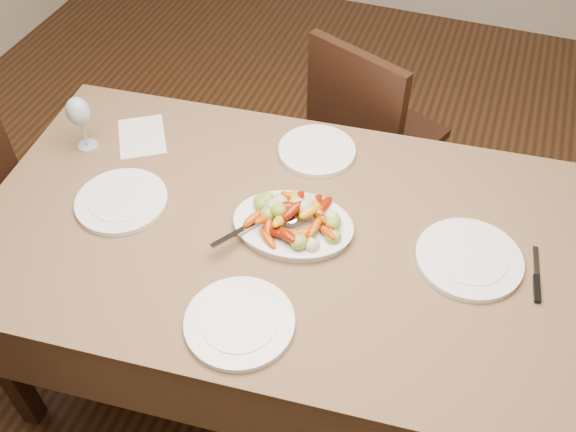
% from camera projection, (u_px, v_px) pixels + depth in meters
% --- Properties ---
extents(dining_table, '(1.93, 1.20, 0.76)m').
position_uv_depth(dining_table, '(288.00, 306.00, 2.15)').
color(dining_table, brown).
rests_on(dining_table, ground).
extents(chair_far, '(0.55, 0.55, 0.95)m').
position_uv_depth(chair_far, '(378.00, 135.00, 2.62)').
color(chair_far, black).
rests_on(chair_far, ground).
extents(serving_platter, '(0.36, 0.28, 0.02)m').
position_uv_depth(serving_platter, '(293.00, 227.00, 1.87)').
color(serving_platter, white).
rests_on(serving_platter, dining_table).
extents(roasted_vegetables, '(0.30, 0.21, 0.09)m').
position_uv_depth(roasted_vegetables, '(293.00, 213.00, 1.82)').
color(roasted_vegetables, '#701302').
rests_on(roasted_vegetables, serving_platter).
extents(serving_spoon, '(0.28, 0.18, 0.03)m').
position_uv_depth(serving_spoon, '(268.00, 223.00, 1.83)').
color(serving_spoon, '#9EA0A8').
rests_on(serving_spoon, serving_platter).
extents(plate_left, '(0.28, 0.28, 0.02)m').
position_uv_depth(plate_left, '(122.00, 201.00, 1.94)').
color(plate_left, white).
rests_on(plate_left, dining_table).
extents(plate_right, '(0.30, 0.30, 0.02)m').
position_uv_depth(plate_right, '(469.00, 259.00, 1.79)').
color(plate_right, white).
rests_on(plate_right, dining_table).
extents(plate_far, '(0.25, 0.25, 0.02)m').
position_uv_depth(plate_far, '(317.00, 151.00, 2.10)').
color(plate_far, white).
rests_on(plate_far, dining_table).
extents(plate_near, '(0.29, 0.29, 0.02)m').
position_uv_depth(plate_near, '(240.00, 323.00, 1.64)').
color(plate_near, white).
rests_on(plate_near, dining_table).
extents(wine_glass, '(0.08, 0.08, 0.20)m').
position_uv_depth(wine_glass, '(81.00, 122.00, 2.06)').
color(wine_glass, '#8C99A5').
rests_on(wine_glass, dining_table).
extents(menu_card, '(0.24, 0.26, 0.00)m').
position_uv_depth(menu_card, '(142.00, 136.00, 2.16)').
color(menu_card, silver).
rests_on(menu_card, dining_table).
extents(table_knife, '(0.04, 0.20, 0.01)m').
position_uv_depth(table_knife, '(536.00, 277.00, 1.75)').
color(table_knife, '#9EA0A8').
rests_on(table_knife, dining_table).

